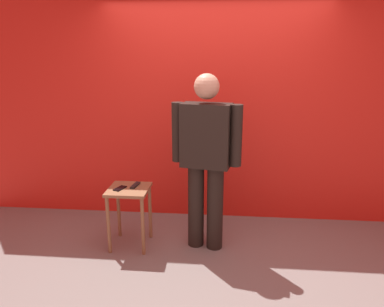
{
  "coord_description": "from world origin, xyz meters",
  "views": [
    {
      "loc": [
        0.1,
        -2.74,
        1.91
      ],
      "look_at": [
        -0.2,
        0.55,
        1.0
      ],
      "focal_mm": 32.83,
      "sensor_mm": 36.0,
      "label": 1
    }
  ],
  "objects_px": {
    "tv_remote": "(135,185)",
    "standing_person": "(206,155)",
    "side_table": "(129,201)",
    "cell_phone": "(120,188)"
  },
  "relations": [
    {
      "from": "side_table",
      "to": "cell_phone",
      "type": "bearing_deg",
      "value": -161.81
    },
    {
      "from": "cell_phone",
      "to": "tv_remote",
      "type": "distance_m",
      "value": 0.16
    },
    {
      "from": "tv_remote",
      "to": "standing_person",
      "type": "bearing_deg",
      "value": 8.42
    },
    {
      "from": "tv_remote",
      "to": "cell_phone",
      "type": "bearing_deg",
      "value": -138.42
    },
    {
      "from": "standing_person",
      "to": "tv_remote",
      "type": "xyz_separation_m",
      "value": [
        -0.72,
        0.01,
        -0.35
      ]
    },
    {
      "from": "side_table",
      "to": "tv_remote",
      "type": "xyz_separation_m",
      "value": [
        0.05,
        0.06,
        0.15
      ]
    },
    {
      "from": "standing_person",
      "to": "side_table",
      "type": "distance_m",
      "value": 0.92
    },
    {
      "from": "standing_person",
      "to": "cell_phone",
      "type": "height_order",
      "value": "standing_person"
    },
    {
      "from": "side_table",
      "to": "cell_phone",
      "type": "height_order",
      "value": "cell_phone"
    },
    {
      "from": "standing_person",
      "to": "side_table",
      "type": "xyz_separation_m",
      "value": [
        -0.77,
        -0.05,
        -0.49
      ]
    }
  ]
}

